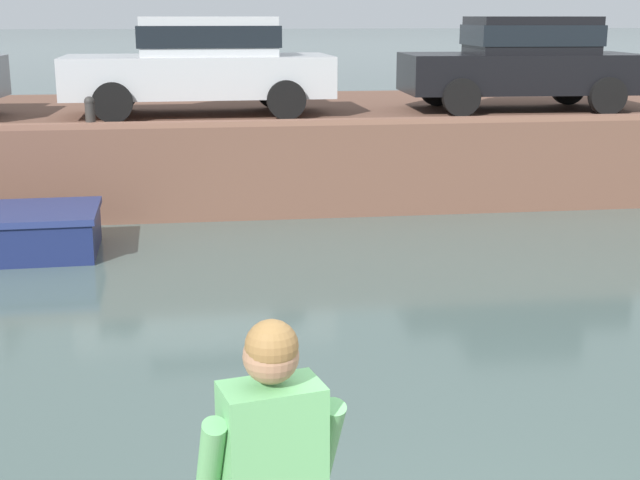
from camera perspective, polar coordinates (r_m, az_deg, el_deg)
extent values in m
plane|color=#4C605B|center=(8.66, 1.47, -5.64)|extent=(400.00, 400.00, 0.00)
cube|color=brown|center=(16.02, -3.13, 6.10)|extent=(60.00, 6.00, 1.38)
cube|color=brown|center=(13.09, -2.05, 7.52)|extent=(60.00, 0.24, 0.08)
cube|color=#B7BABC|center=(14.59, -7.79, 10.37)|extent=(4.23, 1.85, 0.64)
cube|color=#B7BABC|center=(14.56, -7.20, 12.83)|extent=(2.13, 1.60, 0.60)
cube|color=black|center=(14.56, -7.20, 12.83)|extent=(2.21, 1.64, 0.33)
cylinder|color=black|center=(13.73, -13.14, 8.57)|extent=(0.60, 0.19, 0.60)
cylinder|color=black|center=(15.54, -12.71, 9.20)|extent=(0.60, 0.19, 0.60)
cylinder|color=black|center=(13.80, -2.17, 8.95)|extent=(0.60, 0.19, 0.60)
cylinder|color=black|center=(15.60, -3.00, 9.54)|extent=(0.60, 0.19, 0.60)
cube|color=black|center=(15.57, 12.63, 10.40)|extent=(3.94, 1.87, 0.64)
cube|color=black|center=(15.59, 13.31, 12.65)|extent=(2.00, 1.58, 0.60)
cube|color=black|center=(15.59, 13.31, 12.65)|extent=(2.08, 1.62, 0.33)
cylinder|color=black|center=(14.42, 9.03, 9.01)|extent=(0.61, 0.21, 0.60)
cylinder|color=black|center=(16.11, 7.49, 9.59)|extent=(0.61, 0.21, 0.60)
cylinder|color=black|center=(15.20, 17.93, 8.76)|extent=(0.61, 0.21, 0.60)
cylinder|color=black|center=(16.81, 15.60, 9.38)|extent=(0.61, 0.21, 0.60)
cylinder|color=#2D2B28|center=(13.21, -14.49, 7.73)|extent=(0.14, 0.14, 0.35)
sphere|color=#2D2B28|center=(13.19, -14.55, 8.57)|extent=(0.15, 0.15, 0.15)
cube|color=#66B26B|center=(3.30, -3.07, -13.41)|extent=(0.40, 0.29, 0.52)
cylinder|color=#66B26B|center=(3.43, 0.29, -13.24)|extent=(0.15, 0.30, 0.47)
cylinder|color=#66B26B|center=(3.31, -7.08, -14.37)|extent=(0.15, 0.30, 0.47)
sphere|color=#A37556|center=(3.14, -3.16, -7.42)|extent=(0.20, 0.20, 0.20)
sphere|color=olive|center=(3.12, -3.12, -6.80)|extent=(0.19, 0.19, 0.19)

